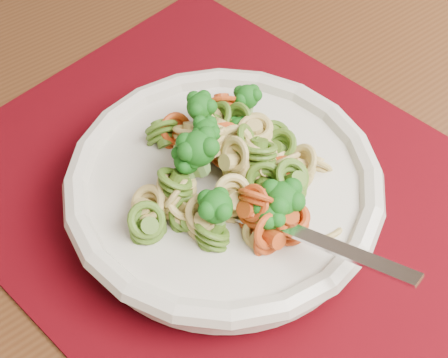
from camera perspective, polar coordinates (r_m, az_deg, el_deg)
The scene contains 5 objects.
dining_table at distance 0.61m, azimuth 9.96°, elevation -9.47°, with size 1.54×1.23×0.74m.
placemat at distance 0.53m, azimuth 1.26°, elevation -1.94°, with size 0.48×0.37×0.00m, color #510309.
pasta_bowl at distance 0.50m, azimuth -0.00°, elevation -0.77°, with size 0.25×0.25×0.05m.
pasta_broccoli_heap at distance 0.48m, azimuth -0.00°, elevation 0.44°, with size 0.22×0.22×0.06m, color tan, non-canonical shape.
fork at distance 0.46m, azimuth 2.62°, elevation -3.20°, with size 0.19×0.02×0.01m, color silver, non-canonical shape.
Camera 1 is at (-0.53, -0.60, 1.16)m, focal length 50.00 mm.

